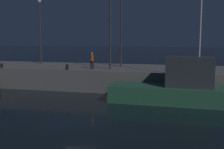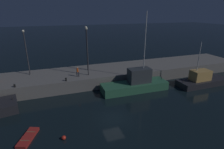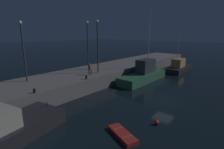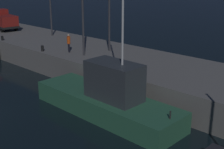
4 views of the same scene
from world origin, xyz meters
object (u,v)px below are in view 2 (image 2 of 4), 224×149
object	(u,v)px
lamp_post_central	(87,45)
bollard_west	(66,79)
fishing_boat_white	(202,80)
fishing_trawler_red	(136,84)
lamp_post_east	(87,48)
mooring_buoy_near	(64,138)
lamp_post_west	(26,49)
bollard_central	(15,86)
dockworker	(78,71)
dinghy_orange_near	(28,137)

from	to	relation	value
lamp_post_central	bollard_west	size ratio (longest dim) A/B	15.15
fishing_boat_white	fishing_trawler_red	bearing A→B (deg)	171.15
fishing_trawler_red	lamp_post_east	xyz separation A→B (m)	(-7.41, 4.47, 5.90)
mooring_buoy_near	lamp_post_west	size ratio (longest dim) A/B	0.06
lamp_post_west	bollard_west	xyz separation A→B (m)	(5.94, -5.57, -4.41)
bollard_west	lamp_post_east	bearing A→B (deg)	22.21
bollard_west	bollard_central	distance (m)	7.72
lamp_post_central	bollard_central	size ratio (longest dim) A/B	17.11
fishing_trawler_red	lamp_post_central	distance (m)	11.67
lamp_post_central	bollard_central	xyz separation A→B (m)	(-12.41, -4.66, -4.65)
mooring_buoy_near	dockworker	size ratio (longest dim) A/B	0.27
fishing_boat_white	lamp_post_west	distance (m)	32.65
mooring_buoy_near	dockworker	xyz separation A→B (m)	(3.85, 13.42, 3.00)
fishing_boat_white	bollard_central	bearing A→B (deg)	171.66
fishing_boat_white	lamp_post_west	world-z (taller)	lamp_post_west
fishing_boat_white	bollard_west	size ratio (longest dim) A/B	18.28
fishing_trawler_red	mooring_buoy_near	bearing A→B (deg)	-145.38
lamp_post_east	bollard_west	xyz separation A→B (m)	(-4.17, -1.70, -4.65)
dinghy_orange_near	fishing_boat_white	bearing A→B (deg)	10.81
lamp_post_east	dockworker	distance (m)	4.39
fishing_boat_white	bollard_west	world-z (taller)	fishing_boat_white
fishing_boat_white	mooring_buoy_near	xyz separation A→B (m)	(-26.10, -7.12, -0.74)
dinghy_orange_near	bollard_central	bearing A→B (deg)	102.82
lamp_post_central	bollard_central	bearing A→B (deg)	-159.41
bollard_central	fishing_trawler_red	bearing A→B (deg)	-8.00
fishing_boat_white	lamp_post_east	bearing A→B (deg)	162.31
fishing_trawler_red	lamp_post_east	world-z (taller)	fishing_trawler_red
dinghy_orange_near	lamp_post_east	distance (m)	16.95
mooring_buoy_near	bollard_central	distance (m)	13.50
lamp_post_east	bollard_central	distance (m)	12.90
lamp_post_east	bollard_central	bearing A→B (deg)	-171.61
fishing_trawler_red	bollard_west	distance (m)	11.97
bollard_central	lamp_post_east	bearing A→B (deg)	8.39
fishing_boat_white	mooring_buoy_near	distance (m)	27.06
fishing_boat_white	bollard_central	size ratio (longest dim) A/B	20.65
dockworker	bollard_central	distance (m)	10.08
bollard_central	dinghy_orange_near	bearing A→B (deg)	-77.18
dockworker	bollard_west	xyz separation A→B (m)	(-2.21, -1.53, -0.73)
fishing_trawler_red	lamp_post_west	distance (m)	20.21
dinghy_orange_near	bollard_west	xyz separation A→B (m)	(5.35, 10.46, 2.33)
mooring_buoy_near	lamp_post_east	size ratio (longest dim) A/B	0.06
lamp_post_west	bollard_central	xyz separation A→B (m)	(-1.78, -5.62, -4.44)
lamp_post_west	lamp_post_central	world-z (taller)	lamp_post_central
fishing_trawler_red	lamp_post_central	world-z (taller)	fishing_trawler_red
lamp_post_west	bollard_central	size ratio (longest dim) A/B	16.29
lamp_post_central	lamp_post_east	bearing A→B (deg)	-100.12
fishing_trawler_red	dinghy_orange_near	size ratio (longest dim) A/B	3.82
mooring_buoy_near	dockworker	world-z (taller)	dockworker
mooring_buoy_near	fishing_trawler_red	bearing A→B (deg)	34.62
mooring_buoy_near	lamp_post_east	distance (m)	16.32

